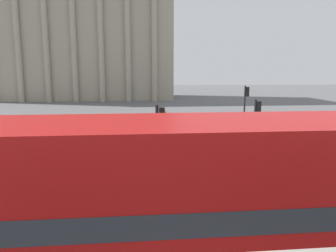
% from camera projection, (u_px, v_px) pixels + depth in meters
% --- Properties ---
extents(double_decker_bus, '(11.29, 2.68, 3.98)m').
position_uv_depth(double_decker_bus, '(200.00, 204.00, 6.70)').
color(double_decker_bus, black).
rests_on(double_decker_bus, ground_plane).
extents(plaza_building_left, '(31.02, 12.99, 26.37)m').
position_uv_depth(plaza_building_left, '(79.00, 19.00, 54.53)').
color(plaza_building_left, '#A39984').
rests_on(plaza_building_left, ground_plane).
extents(traffic_light_near, '(0.42, 0.24, 3.70)m').
position_uv_depth(traffic_light_near, '(159.00, 139.00, 12.19)').
color(traffic_light_near, black).
rests_on(traffic_light_near, ground_plane).
extents(traffic_light_mid, '(0.42, 0.24, 3.39)m').
position_uv_depth(traffic_light_mid, '(256.00, 121.00, 17.70)').
color(traffic_light_mid, black).
rests_on(traffic_light_mid, ground_plane).
extents(traffic_light_far, '(0.42, 0.24, 3.78)m').
position_uv_depth(traffic_light_far, '(246.00, 103.00, 24.37)').
color(traffic_light_far, black).
rests_on(traffic_light_far, ground_plane).
extents(pedestrian_olive, '(0.32, 0.32, 1.83)m').
position_uv_depth(pedestrian_olive, '(5.00, 147.00, 16.61)').
color(pedestrian_olive, '#282B33').
rests_on(pedestrian_olive, ground_plane).
extents(pedestrian_blue, '(0.32, 0.32, 1.83)m').
position_uv_depth(pedestrian_blue, '(308.00, 133.00, 20.19)').
color(pedestrian_blue, '#282B33').
rests_on(pedestrian_blue, ground_plane).
extents(pedestrian_yellow, '(0.32, 0.32, 1.82)m').
position_uv_depth(pedestrian_yellow, '(172.00, 126.00, 22.79)').
color(pedestrian_yellow, '#282B33').
rests_on(pedestrian_yellow, ground_plane).
extents(pedestrian_black, '(0.32, 0.32, 1.76)m').
position_uv_depth(pedestrian_black, '(246.00, 124.00, 24.17)').
color(pedestrian_black, '#282B33').
rests_on(pedestrian_black, ground_plane).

